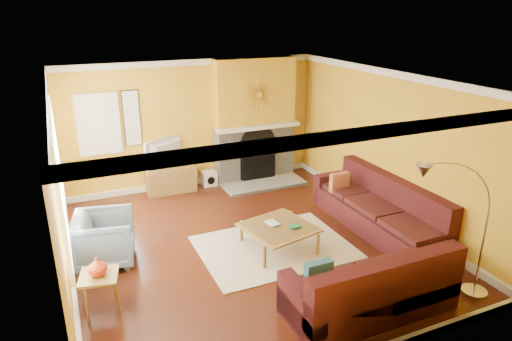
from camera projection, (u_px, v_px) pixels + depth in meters
name	position (u px, v px, depth m)	size (l,w,h in m)	color
floor	(247.00, 244.00, 7.58)	(5.50, 6.00, 0.02)	#532111
ceiling	(246.00, 79.00, 6.66)	(5.50, 6.00, 0.02)	white
wall_back	(192.00, 124.00, 9.71)	(5.50, 0.02, 2.70)	gold
wall_front	(364.00, 259.00, 4.53)	(5.50, 0.02, 2.70)	gold
wall_left	(56.00, 195.00, 6.07)	(0.02, 6.00, 2.70)	gold
wall_right	(389.00, 146.00, 8.17)	(0.02, 6.00, 2.70)	gold
baseboard	(247.00, 240.00, 7.56)	(5.50, 6.00, 0.12)	white
crown_molding	(246.00, 84.00, 6.68)	(5.50, 6.00, 0.12)	white
window_left_near	(55.00, 156.00, 7.16)	(0.06, 1.22, 1.72)	white
window_left_far	(59.00, 201.00, 5.52)	(0.06, 1.22, 1.72)	white
window_back	(98.00, 124.00, 8.88)	(0.82, 0.06, 1.22)	white
wall_art	(132.00, 118.00, 9.12)	(0.34, 0.04, 1.14)	white
fireplace	(254.00, 120.00, 10.04)	(1.80, 0.40, 2.70)	gray
mantel	(259.00, 127.00, 9.87)	(1.92, 0.22, 0.08)	white
hearth	(264.00, 184.00, 10.02)	(1.80, 0.70, 0.06)	gray
sunburst	(259.00, 95.00, 9.64)	(0.70, 0.04, 0.70)	olive
rug	(274.00, 247.00, 7.45)	(2.40, 1.80, 0.02)	beige
sectional_sofa	(339.00, 227.00, 7.15)	(3.10, 3.70, 0.90)	#45161A
coffee_table	(279.00, 237.00, 7.36)	(1.02, 1.02, 0.40)	white
media_console	(171.00, 179.00, 9.62)	(1.01, 0.46, 0.56)	olive
tv	(169.00, 153.00, 9.43)	(1.06, 0.14, 0.61)	black
subwoofer	(209.00, 178.00, 10.01)	(0.31, 0.31, 0.31)	white
armchair	(105.00, 239.00, 6.91)	(0.85, 0.87, 0.79)	slate
side_table	(101.00, 292.00, 5.85)	(0.47, 0.47, 0.52)	olive
vase	(97.00, 266.00, 5.72)	(0.24, 0.24, 0.25)	red
book	(267.00, 224.00, 7.32)	(0.18, 0.24, 0.02)	white
arc_lamp	(454.00, 235.00, 5.70)	(1.30, 0.36, 2.04)	silver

